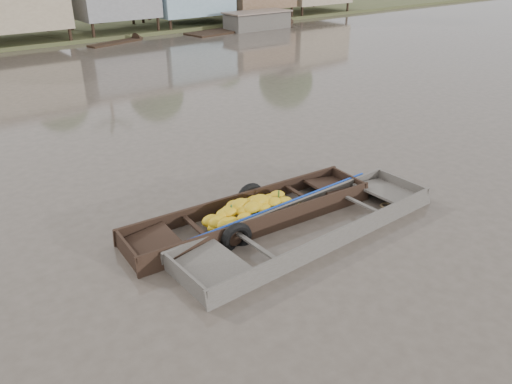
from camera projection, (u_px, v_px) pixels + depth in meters
ground at (275, 265)px, 10.00m from camera, size 120.00×120.00×0.00m
banana_boat at (249, 215)px, 11.48m from camera, size 6.21×1.92×0.83m
viewer_boat at (311, 230)px, 11.16m from camera, size 6.64×1.83×0.53m
distant_boats at (173, 35)px, 34.16m from camera, size 42.92×3.64×1.38m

